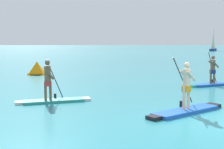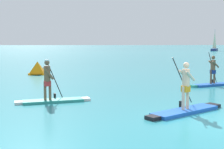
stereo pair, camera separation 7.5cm
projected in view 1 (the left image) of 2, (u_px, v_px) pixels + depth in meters
name	position (u px, v px, depth m)	size (l,w,h in m)	color
ground	(224.00, 122.00, 9.74)	(440.00, 440.00, 0.00)	teal
paddleboarder_near_left	(52.00, 93.00, 12.90)	(3.08, 1.29, 1.80)	teal
paddleboarder_mid_center	(186.00, 104.00, 11.01)	(3.20, 2.39, 1.97)	blue
paddleboarder_far_right	(213.00, 79.00, 17.77)	(3.01, 1.51, 1.90)	blue
race_marker_buoy	(37.00, 69.00, 23.77)	(1.73, 1.73, 1.00)	orange
sailboat_right_horizon	(213.00, 48.00, 84.45)	(3.72, 5.51, 5.85)	navy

